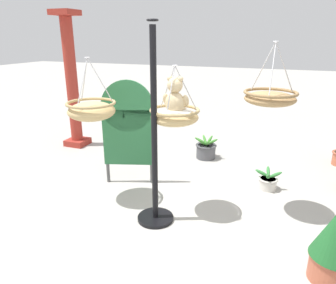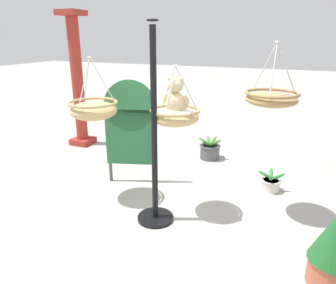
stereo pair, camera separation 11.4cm
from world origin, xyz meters
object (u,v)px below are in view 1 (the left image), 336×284
object	(u,v)px
hanging_basket_with_teddy	(175,116)
potted_plant_trailing_ivy	(336,244)
greenhouse_pillar_left	(72,84)
potted_plant_flowering_red	(206,150)
display_pole_central	(155,167)
potted_plant_small_succulent	(268,181)
hanging_basket_right_low	(270,97)
hanging_basket_left_high	(91,110)
teddy_bear	(175,99)
display_sign_board	(128,125)

from	to	relation	value
hanging_basket_with_teddy	potted_plant_trailing_ivy	size ratio (longest dim) A/B	0.88
greenhouse_pillar_left	hanging_basket_with_teddy	bearing A→B (deg)	-32.01
potted_plant_flowering_red	potted_plant_trailing_ivy	xyz separation A→B (m)	(1.84, -2.55, 0.23)
display_pole_central	potted_plant_small_succulent	bearing A→B (deg)	47.69
hanging_basket_with_teddy	hanging_basket_right_low	bearing A→B (deg)	19.92
display_pole_central	hanging_basket_with_teddy	bearing A→B (deg)	59.04
hanging_basket_left_high	greenhouse_pillar_left	xyz separation A→B (m)	(-1.68, 1.79, -0.01)
hanging_basket_left_high	potted_plant_small_succulent	bearing A→B (deg)	28.02
greenhouse_pillar_left	hanging_basket_right_low	bearing A→B (deg)	-19.83
display_pole_central	potted_plant_flowering_red	xyz separation A→B (m)	(0.06, 2.22, -0.54)
teddy_bear	potted_plant_flowering_red	distance (m)	2.34
hanging_basket_right_low	display_pole_central	bearing A→B (deg)	-152.05
potted_plant_trailing_ivy	potted_plant_small_succulent	bearing A→B (deg)	112.00
hanging_basket_left_high	display_sign_board	bearing A→B (deg)	74.84
display_pole_central	potted_plant_trailing_ivy	distance (m)	1.95
hanging_basket_right_low	display_sign_board	world-z (taller)	hanging_basket_right_low
display_pole_central	display_sign_board	xyz separation A→B (m)	(-0.78, 0.81, 0.22)
hanging_basket_with_teddy	potted_plant_trailing_ivy	distance (m)	2.04
hanging_basket_left_high	hanging_basket_with_teddy	bearing A→B (deg)	3.18
hanging_basket_with_teddy	greenhouse_pillar_left	xyz separation A→B (m)	(-2.77, 1.73, -0.01)
hanging_basket_left_high	potted_plant_small_succulent	xyz separation A→B (m)	(2.17, 1.15, -1.14)
display_pole_central	teddy_bear	xyz separation A→B (m)	(0.15, 0.27, 0.76)
greenhouse_pillar_left	potted_plant_small_succulent	size ratio (longest dim) A/B	6.58
hanging_basket_with_teddy	teddy_bear	size ratio (longest dim) A/B	1.50
hanging_basket_right_low	potted_plant_small_succulent	world-z (taller)	hanging_basket_right_low
potted_plant_flowering_red	display_sign_board	bearing A→B (deg)	-120.66
potted_plant_trailing_ivy	display_sign_board	size ratio (longest dim) A/B	0.49
potted_plant_flowering_red	greenhouse_pillar_left	bearing A→B (deg)	-174.96
potted_plant_trailing_ivy	teddy_bear	bearing A→B (deg)	160.86
potted_plant_small_succulent	potted_plant_trailing_ivy	bearing A→B (deg)	-68.00
hanging_basket_left_high	potted_plant_trailing_ivy	distance (m)	3.02
teddy_bear	potted_plant_small_succulent	world-z (taller)	teddy_bear
greenhouse_pillar_left	potted_plant_flowering_red	xyz separation A→B (m)	(2.68, 0.24, -1.09)
hanging_basket_left_high	hanging_basket_right_low	distance (m)	2.16
hanging_basket_with_teddy	hanging_basket_left_high	world-z (taller)	hanging_basket_left_high
potted_plant_trailing_ivy	display_sign_board	distance (m)	2.96
hanging_basket_with_teddy	potted_plant_flowering_red	world-z (taller)	hanging_basket_with_teddy
potted_plant_small_succulent	potted_plant_trailing_ivy	xyz separation A→B (m)	(0.68, -1.68, 0.27)
hanging_basket_with_teddy	teddy_bear	distance (m)	0.20
display_pole_central	potted_plant_trailing_ivy	xyz separation A→B (m)	(1.90, -0.33, -0.31)
potted_plant_trailing_ivy	hanging_basket_right_low	bearing A→B (deg)	127.71
hanging_basket_right_low	potted_plant_flowering_red	bearing A→B (deg)	124.63
hanging_basket_left_high	display_sign_board	size ratio (longest dim) A/B	0.50
hanging_basket_left_high	potted_plant_flowering_red	xyz separation A→B (m)	(1.00, 2.03, -1.10)
hanging_basket_right_low	potted_plant_trailing_ivy	size ratio (longest dim) A/B	0.91
teddy_bear	potted_plant_small_succulent	distance (m)	2.03
display_pole_central	hanging_basket_left_high	xyz separation A→B (m)	(-0.95, 0.19, 0.56)
teddy_bear	greenhouse_pillar_left	world-z (taller)	greenhouse_pillar_left
potted_plant_trailing_ivy	display_pole_central	bearing A→B (deg)	170.01
greenhouse_pillar_left	display_sign_board	world-z (taller)	greenhouse_pillar_left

